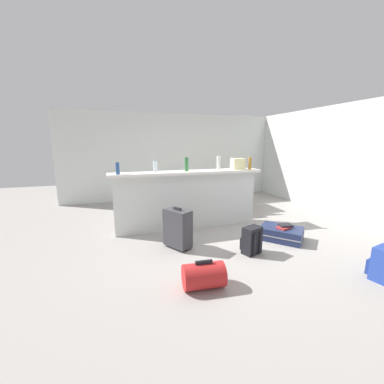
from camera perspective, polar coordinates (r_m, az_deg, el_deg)
The scene contains 19 objects.
ground_plane at distance 4.72m, azimuth 5.86°, elevation -9.38°, with size 13.00×13.00×0.05m, color gray.
wall_back at distance 7.32m, azimuth -3.63°, elevation 8.38°, with size 6.60×0.10×2.50m, color silver.
wall_right at distance 6.51m, azimuth 30.53°, elevation 6.39°, with size 0.10×6.00×2.50m, color silver.
partition_half_wall at distance 4.72m, azimuth -0.91°, elevation -2.15°, with size 2.80×0.20×1.08m, color silver.
bar_countertop at distance 4.62m, azimuth -0.93°, elevation 4.67°, with size 2.96×0.40×0.05m, color white.
bottle_blue at distance 4.32m, azimuth -17.22°, elevation 5.38°, with size 0.06×0.06×0.21m, color #284C89.
bottle_clear at distance 4.48m, azimuth -8.71°, elevation 5.97°, with size 0.07×0.07×0.20m, color silver.
bottle_green at distance 4.59m, azimuth -1.31°, elevation 6.60°, with size 0.07×0.07×0.26m, color #2D6B38.
bottle_white at distance 4.74m, azimuth 6.33°, elevation 6.78°, with size 0.07×0.07×0.28m, color silver.
bottle_amber at distance 5.04m, azimuth 13.57°, elevation 6.64°, with size 0.06×0.06×0.25m, color #9E661E.
grocery_bag at distance 5.02m, azimuth 10.81°, elevation 6.59°, with size 0.26×0.18×0.22m, color beige.
dining_table at distance 6.25m, azimuth 8.15°, elevation 2.14°, with size 1.10×0.80×0.74m.
dining_chair_near_partition at distance 5.76m, azimuth 9.95°, elevation -0.03°, with size 0.44×0.44×0.93m.
suitcase_flat_navy at distance 4.53m, azimuth 20.38°, elevation -9.20°, with size 0.83×0.84×0.22m.
suitcase_upright_charcoal at distance 3.88m, azimuth -3.43°, elevation -8.52°, with size 0.43×0.50×0.67m.
backpack_black at distance 3.84m, azimuth 13.90°, elevation -11.12°, with size 0.32×0.30×0.42m.
duffel_bag_red at distance 2.96m, azimuth 2.78°, elevation -19.17°, with size 0.51×0.34×0.34m.
backpack_blue at distance 3.87m, azimuth 38.44°, elevation -13.24°, with size 0.31×0.29×0.42m.
book_stack at distance 4.47m, azimuth 21.07°, elevation -7.62°, with size 0.30×0.23×0.06m.
Camera 1 is at (-1.80, -4.03, 1.67)m, focal length 22.49 mm.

